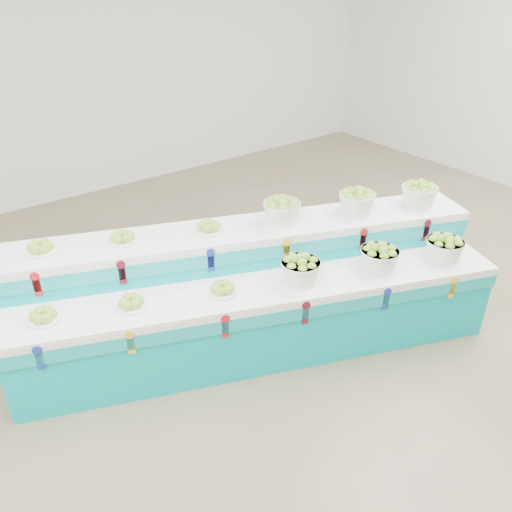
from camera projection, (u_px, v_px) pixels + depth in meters
The scene contains 15 objects.
ground at pixel (338, 371), 4.35m from camera, with size 10.00×10.00×0.00m, color brown.
back_wall at pixel (84, 48), 6.82m from camera, with size 10.00×10.00×0.00m, color silver.
display_stand at pixel (256, 292), 4.48m from camera, with size 4.08×1.05×1.02m, color #05ADB4, non-canonical shape.
plate_lower_left at pixel (43, 315), 3.75m from camera, with size 0.24×0.24×0.10m, color white.
plate_lower_mid at pixel (131, 302), 3.89m from camera, with size 0.24×0.24×0.10m, color white.
plate_lower_right at pixel (222, 288), 4.06m from camera, with size 0.24×0.24×0.10m, color white.
basket_lower_left at pixel (300, 269), 4.18m from camera, with size 0.33×0.33×0.24m, color silver, non-canonical shape.
basket_lower_mid at pixel (379, 257), 4.34m from camera, with size 0.33×0.33×0.24m, color silver, non-canonical shape.
basket_lower_right at pixel (444, 248), 4.48m from camera, with size 0.33×0.33×0.24m, color silver, non-canonical shape.
plate_upper_left at pixel (40, 247), 4.02m from camera, with size 0.24×0.24×0.10m, color white.
plate_upper_mid at pixel (122, 237), 4.16m from camera, with size 0.24×0.24×0.10m, color white.
plate_upper_right at pixel (209, 226), 4.33m from camera, with size 0.24×0.24×0.10m, color white.
basket_upper_left at pixel (282, 210), 4.45m from camera, with size 0.33×0.33×0.24m, color silver, non-canonical shape.
basket_upper_mid at pixel (357, 201), 4.61m from camera, with size 0.33×0.33×0.24m, color silver, non-canonical shape.
basket_upper_right at pixel (419, 194), 4.76m from camera, with size 0.33×0.33×0.24m, color silver, non-canonical shape.
Camera 1 is at (-2.52, -2.21, 3.02)m, focal length 36.05 mm.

